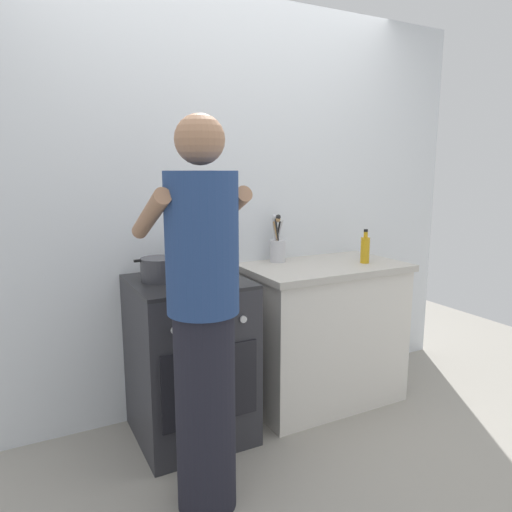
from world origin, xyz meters
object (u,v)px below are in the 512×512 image
Objects in this scene: oil_bottle at (365,249)px; utensil_crock at (277,246)px; mixing_bowl at (210,266)px; stove_range at (190,359)px; pot at (159,269)px; person at (203,321)px.

utensil_crock is at bearing 148.30° from oil_bottle.
utensil_crock reaches higher than oil_bottle.
utensil_crock is at bearing 18.50° from mixing_bowl.
utensil_crock is at bearing 17.00° from stove_range.
pot is 0.83m from utensil_crock.
oil_bottle is 0.13× the size of person.
oil_bottle is at bearing -4.14° from stove_range.
utensil_crock is 0.55m from oil_bottle.
oil_bottle is (1.01, -0.11, 0.03)m from mixing_bowl.
person is (-0.82, -0.79, -0.14)m from utensil_crock.
stove_range is 0.53m from mixing_bowl.
utensil_crock is (0.82, 0.16, 0.04)m from pot.
mixing_bowl is at bearing -161.50° from utensil_crock.
utensil_crock reaches higher than mixing_bowl.
stove_range is at bearing 175.86° from oil_bottle.
stove_range is 2.94× the size of utensil_crock.
person reaches higher than oil_bottle.
mixing_bowl is 0.16× the size of person.
stove_range is 0.90m from utensil_crock.
stove_range is 3.34× the size of mixing_bowl.
utensil_crock is at bearing 43.89° from person.
pot reaches higher than mixing_bowl.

